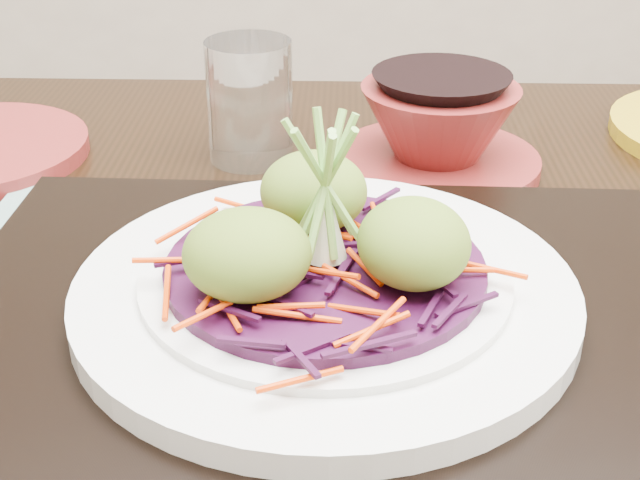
{
  "coord_description": "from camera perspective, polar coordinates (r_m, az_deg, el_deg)",
  "views": [
    {
      "loc": [
        -0.17,
        -0.51,
        1.07
      ],
      "look_at": [
        -0.11,
        -0.08,
        0.83
      ],
      "focal_mm": 50.0,
      "sensor_mm": 36.0,
      "label": 1
    }
  ],
  "objects": [
    {
      "name": "dining_table",
      "position": [
        0.6,
        0.82,
        -12.4
      ],
      "size": [
        1.37,
        1.03,
        0.78
      ],
      "rotation": [
        0.0,
        0.0,
        -0.17
      ],
      "color": "black",
      "rests_on": "ground"
    },
    {
      "name": "placemat",
      "position": [
        0.5,
        0.32,
        -6.16
      ],
      "size": [
        0.55,
        0.47,
        0.0
      ],
      "primitive_type": "cube",
      "rotation": [
        0.0,
        0.0,
        -0.19
      ],
      "color": "gray",
      "rests_on": "dining_table"
    },
    {
      "name": "serving_tray",
      "position": [
        0.5,
        0.32,
        -5.06
      ],
      "size": [
        0.48,
        0.39,
        0.02
      ],
      "primitive_type": "cube",
      "rotation": [
        0.0,
        0.0,
        -0.19
      ],
      "color": "black",
      "rests_on": "placemat"
    },
    {
      "name": "white_plate",
      "position": [
        0.49,
        0.32,
        -3.23
      ],
      "size": [
        0.28,
        0.28,
        0.02
      ],
      "color": "silver",
      "rests_on": "serving_tray"
    },
    {
      "name": "cabbage_bed",
      "position": [
        0.48,
        0.33,
        -1.82
      ],
      "size": [
        0.17,
        0.17,
        0.01
      ],
      "primitive_type": "cylinder",
      "color": "#390B2F",
      "rests_on": "white_plate"
    },
    {
      "name": "carrot_julienne",
      "position": [
        0.48,
        0.33,
        -0.94
      ],
      "size": [
        0.21,
        0.21,
        0.01
      ],
      "primitive_type": null,
      "color": "#E33904",
      "rests_on": "cabbage_bed"
    },
    {
      "name": "guacamole_scoops",
      "position": [
        0.47,
        0.35,
        0.73
      ],
      "size": [
        0.15,
        0.13,
        0.05
      ],
      "color": "olive",
      "rests_on": "cabbage_bed"
    },
    {
      "name": "scallion_garnish",
      "position": [
        0.46,
        0.35,
        3.09
      ],
      "size": [
        0.06,
        0.06,
        0.1
      ],
      "primitive_type": null,
      "color": "#77B347",
      "rests_on": "cabbage_bed"
    },
    {
      "name": "water_glass",
      "position": [
        0.72,
        -4.5,
        8.84
      ],
      "size": [
        0.08,
        0.08,
        0.1
      ],
      "primitive_type": "cylinder",
      "rotation": [
        0.0,
        0.0,
        0.21
      ],
      "color": "white",
      "rests_on": "dining_table"
    },
    {
      "name": "terracotta_bowl_set",
      "position": [
        0.7,
        7.56,
        6.79
      ],
      "size": [
        0.19,
        0.19,
        0.07
      ],
      "rotation": [
        0.0,
        0.0,
        -0.21
      ],
      "color": "maroon",
      "rests_on": "dining_table"
    }
  ]
}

